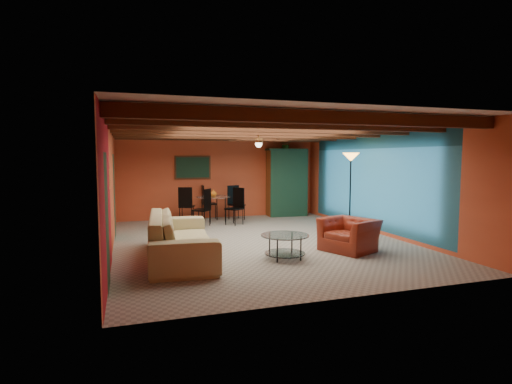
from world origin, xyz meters
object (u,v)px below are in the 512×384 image
object	(u,v)px
dining_table	(214,204)
coffee_table	(285,246)
vase	(213,183)
floor_lamp	(350,193)
armchair	(349,235)
armoire	(286,183)
sofa	(181,236)
potted_plant	(286,144)

from	to	relation	value
dining_table	coffee_table	bearing A→B (deg)	-85.22
dining_table	vase	size ratio (longest dim) A/B	10.01
coffee_table	floor_lamp	size ratio (longest dim) A/B	0.45
coffee_table	dining_table	xyz separation A→B (m)	(-0.40, 4.77, 0.31)
armchair	armoire	world-z (taller)	armoire
sofa	floor_lamp	size ratio (longest dim) A/B	1.43
coffee_table	floor_lamp	world-z (taller)	floor_lamp
coffee_table	vase	distance (m)	4.88
potted_plant	vase	bearing A→B (deg)	-166.70
potted_plant	vase	world-z (taller)	potted_plant
sofa	coffee_table	xyz separation A→B (m)	(1.92, -0.65, -0.20)
vase	coffee_table	bearing A→B (deg)	-85.22
armchair	dining_table	distance (m)	4.98
sofa	potted_plant	xyz separation A→B (m)	(4.15, 4.74, 1.98)
armchair	coffee_table	distance (m)	1.55
sofa	vase	distance (m)	4.46
armchair	vase	distance (m)	5.05
vase	dining_table	bearing A→B (deg)	0.00
sofa	floor_lamp	world-z (taller)	floor_lamp
armchair	floor_lamp	world-z (taller)	floor_lamp
sofa	armoire	bearing A→B (deg)	-36.40
sofa	floor_lamp	bearing A→B (deg)	-69.58
armchair	coffee_table	size ratio (longest dim) A/B	1.12
coffee_table	dining_table	size ratio (longest dim) A/B	0.45
armchair	potted_plant	distance (m)	5.64
coffee_table	sofa	bearing A→B (deg)	161.41
coffee_table	potted_plant	bearing A→B (deg)	67.59
coffee_table	potted_plant	xyz separation A→B (m)	(2.22, 5.39, 2.18)
armchair	vase	world-z (taller)	vase
dining_table	potted_plant	distance (m)	3.28
floor_lamp	vase	distance (m)	4.14
potted_plant	coffee_table	bearing A→B (deg)	-112.41
coffee_table	floor_lamp	xyz separation A→B (m)	(2.60, 1.91, 0.81)
armchair	coffee_table	bearing A→B (deg)	-106.53
coffee_table	armoire	world-z (taller)	armoire
sofa	vase	world-z (taller)	vase
armchair	floor_lamp	bearing A→B (deg)	125.15
sofa	potted_plant	size ratio (longest dim) A/B	6.94
armchair	armoire	distance (m)	5.30
floor_lamp	vase	world-z (taller)	floor_lamp
dining_table	floor_lamp	bearing A→B (deg)	-43.61
potted_plant	armchair	bearing A→B (deg)	-97.49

